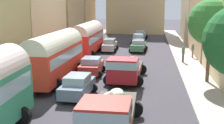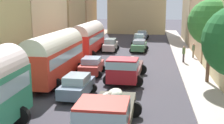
{
  "view_description": "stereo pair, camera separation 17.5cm",
  "coord_description": "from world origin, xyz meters",
  "px_view_note": "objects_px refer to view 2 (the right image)",
  "views": [
    {
      "loc": [
        3.31,
        -4.52,
        6.54
      ],
      "look_at": [
        0.0,
        20.11,
        1.36
      ],
      "focal_mm": 46.97,
      "sensor_mm": 36.0,
      "label": 1
    },
    {
      "loc": [
        3.49,
        -4.5,
        6.54
      ],
      "look_at": [
        0.0,
        20.11,
        1.36
      ],
      "focal_mm": 46.97,
      "sensor_mm": 36.0,
      "label": 2
    }
  ],
  "objects_px": {
    "cargo_truck_1": "(125,68)",
    "car_2": "(142,35)",
    "car_0": "(139,46)",
    "pedestrian_0": "(193,50)",
    "parked_bus_1": "(55,55)",
    "car_1": "(139,39)",
    "car_5": "(92,66)",
    "pedestrian_1": "(184,53)",
    "car_6": "(110,45)",
    "parked_bus_2": "(88,37)",
    "cargo_truck_0": "(107,114)",
    "car_4": "(77,86)"
  },
  "relations": [
    {
      "from": "cargo_truck_1",
      "to": "car_2",
      "type": "distance_m",
      "value": 28.3
    },
    {
      "from": "car_0",
      "to": "pedestrian_0",
      "type": "relative_size",
      "value": 2.27
    },
    {
      "from": "cargo_truck_1",
      "to": "parked_bus_1",
      "type": "bearing_deg",
      "value": -174.81
    },
    {
      "from": "car_1",
      "to": "car_5",
      "type": "distance_m",
      "value": 19.9
    },
    {
      "from": "car_0",
      "to": "car_1",
      "type": "xyz_separation_m",
      "value": [
        -0.38,
        6.54,
        0.03
      ]
    },
    {
      "from": "pedestrian_0",
      "to": "pedestrian_1",
      "type": "xyz_separation_m",
      "value": [
        -1.36,
        -2.82,
        0.05
      ]
    },
    {
      "from": "car_6",
      "to": "parked_bus_1",
      "type": "bearing_deg",
      "value": -98.62
    },
    {
      "from": "parked_bus_1",
      "to": "pedestrian_0",
      "type": "height_order",
      "value": "parked_bus_1"
    },
    {
      "from": "parked_bus_1",
      "to": "pedestrian_0",
      "type": "xyz_separation_m",
      "value": [
        12.56,
        11.48,
        -1.2
      ]
    },
    {
      "from": "parked_bus_2",
      "to": "pedestrian_0",
      "type": "relative_size",
      "value": 5.24
    },
    {
      "from": "car_0",
      "to": "car_2",
      "type": "bearing_deg",
      "value": 90.58
    },
    {
      "from": "parked_bus_1",
      "to": "car_2",
      "type": "bearing_deg",
      "value": 78.22
    },
    {
      "from": "car_2",
      "to": "pedestrian_0",
      "type": "xyz_separation_m",
      "value": [
        6.55,
        -17.33,
        0.31
      ]
    },
    {
      "from": "car_5",
      "to": "car_6",
      "type": "xyz_separation_m",
      "value": [
        -0.16,
        12.82,
        0.03
      ]
    },
    {
      "from": "parked_bus_2",
      "to": "car_0",
      "type": "distance_m",
      "value": 7.11
    },
    {
      "from": "parked_bus_2",
      "to": "car_2",
      "type": "height_order",
      "value": "parked_bus_2"
    },
    {
      "from": "cargo_truck_0",
      "to": "cargo_truck_1",
      "type": "relative_size",
      "value": 0.96
    },
    {
      "from": "car_6",
      "to": "pedestrian_0",
      "type": "bearing_deg",
      "value": -21.09
    },
    {
      "from": "parked_bus_1",
      "to": "car_0",
      "type": "distance_m",
      "value": 16.91
    },
    {
      "from": "car_5",
      "to": "pedestrian_1",
      "type": "height_order",
      "value": "pedestrian_1"
    },
    {
      "from": "parked_bus_1",
      "to": "cargo_truck_1",
      "type": "relative_size",
      "value": 1.33
    },
    {
      "from": "cargo_truck_1",
      "to": "car_2",
      "type": "height_order",
      "value": "cargo_truck_1"
    },
    {
      "from": "parked_bus_2",
      "to": "car_0",
      "type": "xyz_separation_m",
      "value": [
        6.19,
        3.21,
        -1.41
      ]
    },
    {
      "from": "cargo_truck_1",
      "to": "cargo_truck_0",
      "type": "bearing_deg",
      "value": -89.45
    },
    {
      "from": "pedestrian_1",
      "to": "cargo_truck_0",
      "type": "bearing_deg",
      "value": -106.36
    },
    {
      "from": "cargo_truck_1",
      "to": "car_0",
      "type": "bearing_deg",
      "value": 88.57
    },
    {
      "from": "parked_bus_1",
      "to": "car_1",
      "type": "bearing_deg",
      "value": 75.46
    },
    {
      "from": "parked_bus_1",
      "to": "car_6",
      "type": "xyz_separation_m",
      "value": [
        2.34,
        15.43,
        -1.43
      ]
    },
    {
      "from": "cargo_truck_0",
      "to": "car_0",
      "type": "xyz_separation_m",
      "value": [
        0.28,
        25.21,
        -0.45
      ]
    },
    {
      "from": "car_1",
      "to": "parked_bus_2",
      "type": "bearing_deg",
      "value": -120.78
    },
    {
      "from": "cargo_truck_1",
      "to": "car_1",
      "type": "distance_m",
      "value": 21.71
    },
    {
      "from": "car_4",
      "to": "pedestrian_0",
      "type": "relative_size",
      "value": 2.15
    },
    {
      "from": "parked_bus_1",
      "to": "car_2",
      "type": "height_order",
      "value": "parked_bus_1"
    },
    {
      "from": "car_0",
      "to": "car_5",
      "type": "xyz_separation_m",
      "value": [
        -3.64,
        -13.09,
        0.02
      ]
    },
    {
      "from": "cargo_truck_1",
      "to": "car_6",
      "type": "distance_m",
      "value": 15.3
    },
    {
      "from": "parked_bus_1",
      "to": "pedestrian_1",
      "type": "bearing_deg",
      "value": 37.72
    },
    {
      "from": "pedestrian_0",
      "to": "car_4",
      "type": "bearing_deg",
      "value": -122.69
    },
    {
      "from": "car_2",
      "to": "pedestrian_0",
      "type": "bearing_deg",
      "value": -69.29
    },
    {
      "from": "cargo_truck_0",
      "to": "cargo_truck_1",
      "type": "xyz_separation_m",
      "value": [
        -0.1,
        10.05,
        -0.05
      ]
    },
    {
      "from": "pedestrian_0",
      "to": "pedestrian_1",
      "type": "relative_size",
      "value": 0.95
    },
    {
      "from": "parked_bus_1",
      "to": "car_5",
      "type": "relative_size",
      "value": 2.52
    },
    {
      "from": "cargo_truck_0",
      "to": "car_0",
      "type": "distance_m",
      "value": 25.22
    },
    {
      "from": "car_6",
      "to": "pedestrian_0",
      "type": "xyz_separation_m",
      "value": [
        10.22,
        -3.94,
        0.22
      ]
    },
    {
      "from": "pedestrian_0",
      "to": "car_0",
      "type": "bearing_deg",
      "value": 146.76
    },
    {
      "from": "cargo_truck_1",
      "to": "car_0",
      "type": "height_order",
      "value": "cargo_truck_1"
    },
    {
      "from": "car_0",
      "to": "cargo_truck_0",
      "type": "bearing_deg",
      "value": -90.64
    },
    {
      "from": "car_0",
      "to": "pedestrian_0",
      "type": "bearing_deg",
      "value": -33.24
    },
    {
      "from": "car_1",
      "to": "car_5",
      "type": "bearing_deg",
      "value": -99.44
    },
    {
      "from": "cargo_truck_1",
      "to": "car_2",
      "type": "xyz_separation_m",
      "value": [
        0.24,
        28.29,
        -0.43
      ]
    },
    {
      "from": "parked_bus_2",
      "to": "pedestrian_1",
      "type": "distance_m",
      "value": 11.92
    }
  ]
}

